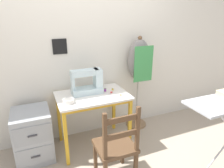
% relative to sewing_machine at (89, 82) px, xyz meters
% --- Properties ---
extents(ground_plane, '(14.00, 14.00, 0.00)m').
position_rel_sewing_machine_xyz_m(ground_plane, '(0.02, -0.37, -0.89)').
color(ground_plane, tan).
extents(wall_back, '(10.00, 0.06, 2.55)m').
position_rel_sewing_machine_xyz_m(wall_back, '(0.02, 0.30, 0.38)').
color(wall_back, silver).
rests_on(wall_back, ground_plane).
extents(sewing_table, '(0.90, 0.61, 0.74)m').
position_rel_sewing_machine_xyz_m(sewing_table, '(0.02, -0.08, -0.25)').
color(sewing_table, silver).
rests_on(sewing_table, ground_plane).
extents(sewing_machine, '(0.41, 0.18, 0.34)m').
position_rel_sewing_machine_xyz_m(sewing_machine, '(0.00, 0.00, 0.00)').
color(sewing_machine, silver).
rests_on(sewing_machine, sewing_table).
extents(fabric_bowl, '(0.13, 0.13, 0.05)m').
position_rel_sewing_machine_xyz_m(fabric_bowl, '(-0.30, -0.20, -0.12)').
color(fabric_bowl, silver).
rests_on(fabric_bowl, sewing_table).
extents(scissors, '(0.14, 0.05, 0.01)m').
position_rel_sewing_machine_xyz_m(scissors, '(0.38, -0.22, -0.15)').
color(scissors, silver).
rests_on(scissors, sewing_table).
extents(thread_spool_near_machine, '(0.04, 0.04, 0.04)m').
position_rel_sewing_machine_xyz_m(thread_spool_near_machine, '(0.22, -0.03, -0.13)').
color(thread_spool_near_machine, purple).
rests_on(thread_spool_near_machine, sewing_table).
extents(thread_spool_mid_table, '(0.03, 0.03, 0.03)m').
position_rel_sewing_machine_xyz_m(thread_spool_mid_table, '(0.27, -0.11, -0.13)').
color(thread_spool_mid_table, red).
rests_on(thread_spool_mid_table, sewing_table).
extents(thread_spool_far_edge, '(0.03, 0.03, 0.03)m').
position_rel_sewing_machine_xyz_m(thread_spool_far_edge, '(0.32, -0.02, -0.13)').
color(thread_spool_far_edge, yellow).
rests_on(thread_spool_far_edge, sewing_table).
extents(wooden_chair, '(0.40, 0.38, 0.90)m').
position_rel_sewing_machine_xyz_m(wooden_chair, '(0.06, -0.75, -0.47)').
color(wooden_chair, '#513823').
rests_on(wooden_chair, ground_plane).
extents(filing_cabinet, '(0.43, 0.49, 0.64)m').
position_rel_sewing_machine_xyz_m(filing_cabinet, '(-0.74, -0.03, -0.57)').
color(filing_cabinet, '#93999E').
rests_on(filing_cabinet, ground_plane).
extents(dress_form, '(0.35, 0.32, 1.43)m').
position_rel_sewing_machine_xyz_m(dress_form, '(0.81, 0.15, 0.12)').
color(dress_form, '#846647').
rests_on(dress_form, ground_plane).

